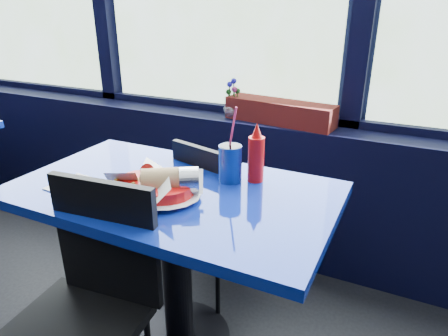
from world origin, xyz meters
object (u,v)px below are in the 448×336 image
chair_near_front (86,299)px  ketchup_bottle (256,156)px  food_basket (157,186)px  near_table (174,230)px  soda_cup (230,163)px  chair_near_back (211,212)px  flower_vase (232,106)px  planter_box (280,112)px

chair_near_front → ketchup_bottle: ketchup_bottle is taller
food_basket → ketchup_bottle: bearing=39.4°
near_table → soda_cup: bearing=43.4°
near_table → chair_near_back: bearing=92.0°
food_basket → near_table: bearing=74.7°
flower_vase → soda_cup: (0.31, -0.69, -0.04)m
flower_vase → ketchup_bottle: flower_vase is taller
chair_near_back → soda_cup: bearing=150.6°
near_table → flower_vase: (-0.14, 0.85, 0.30)m
near_table → chair_near_back: chair_near_back is taller
flower_vase → soda_cup: bearing=-65.8°
near_table → food_basket: (-0.01, -0.08, 0.22)m
chair_near_front → chair_near_back: chair_near_front is taller
near_table → chair_near_back: (-0.01, 0.33, -0.09)m
flower_vase → soda_cup: 0.76m
planter_box → soda_cup: soda_cup is taller
near_table → ketchup_bottle: size_ratio=5.16×
chair_near_front → planter_box: planter_box is taller
chair_near_back → soda_cup: 0.42m
near_table → food_basket: bearing=-98.4°
near_table → chair_near_front: size_ratio=1.36×
chair_near_front → soda_cup: (0.25, 0.56, 0.32)m
chair_near_front → chair_near_back: (0.07, 0.73, -0.03)m
flower_vase → food_basket: bearing=-81.9°
chair_near_front → chair_near_back: size_ratio=1.05×
near_table → chair_near_back: size_ratio=1.43×
food_basket → chair_near_front: bearing=-110.0°
near_table → flower_vase: 0.91m
near_table → flower_vase: bearing=99.6°
flower_vase → ketchup_bottle: (0.40, -0.65, -0.01)m
chair_near_front → chair_near_back: bearing=78.4°
food_basket → soda_cup: (0.18, 0.23, 0.03)m
chair_near_front → soda_cup: soda_cup is taller
food_basket → chair_near_back: bearing=83.1°
flower_vase → ketchup_bottle: size_ratio=0.92×
chair_near_back → soda_cup: size_ratio=2.77×
chair_near_front → ketchup_bottle: bearing=54.7°
chair_near_back → flower_vase: (-0.13, 0.52, 0.38)m
food_basket → ketchup_bottle: ketchup_bottle is taller
chair_near_back → chair_near_front: bearing=98.9°
ketchup_bottle → chair_near_front: bearing=-119.6°
flower_vase → chair_near_back: bearing=-75.7°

